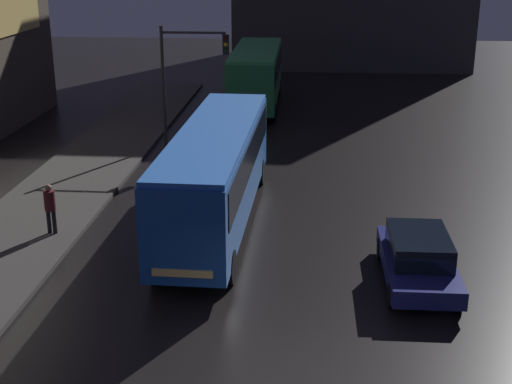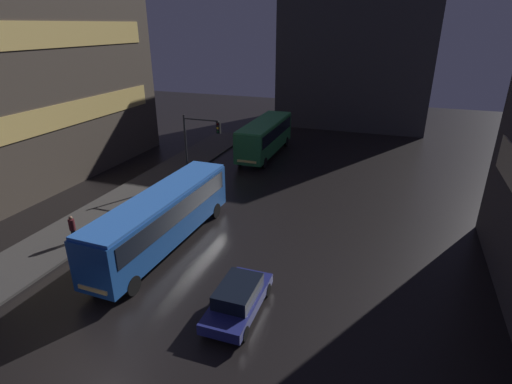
{
  "view_description": "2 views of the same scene",
  "coord_description": "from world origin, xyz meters",
  "px_view_note": "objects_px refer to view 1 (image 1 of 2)",
  "views": [
    {
      "loc": [
        0.49,
        -13.76,
        9.1
      ],
      "look_at": [
        -1.25,
        7.96,
        1.52
      ],
      "focal_mm": 50.0,
      "sensor_mm": 36.0,
      "label": 1
    },
    {
      "loc": [
        9.3,
        -8.63,
        12.12
      ],
      "look_at": [
        1.75,
        12.37,
        2.71
      ],
      "focal_mm": 28.0,
      "sensor_mm": 36.0,
      "label": 2
    }
  ],
  "objects_px": {
    "bus_far": "(256,71)",
    "car_taxi": "(418,258)",
    "bus_near": "(216,166)",
    "pedestrian_near": "(50,205)",
    "traffic_light_main": "(187,66)"
  },
  "relations": [
    {
      "from": "car_taxi",
      "to": "pedestrian_near",
      "type": "bearing_deg",
      "value": -12.15
    },
    {
      "from": "bus_near",
      "to": "traffic_light_main",
      "type": "height_order",
      "value": "traffic_light_main"
    },
    {
      "from": "bus_far",
      "to": "traffic_light_main",
      "type": "distance_m",
      "value": 9.79
    },
    {
      "from": "pedestrian_near",
      "to": "bus_far",
      "type": "bearing_deg",
      "value": 13.13
    },
    {
      "from": "pedestrian_near",
      "to": "traffic_light_main",
      "type": "relative_size",
      "value": 0.3
    },
    {
      "from": "car_taxi",
      "to": "pedestrian_near",
      "type": "distance_m",
      "value": 11.73
    },
    {
      "from": "bus_far",
      "to": "car_taxi",
      "type": "distance_m",
      "value": 23.73
    },
    {
      "from": "bus_far",
      "to": "traffic_light_main",
      "type": "relative_size",
      "value": 1.84
    },
    {
      "from": "car_taxi",
      "to": "pedestrian_near",
      "type": "xyz_separation_m",
      "value": [
        -11.48,
        2.36,
        0.39
      ]
    },
    {
      "from": "bus_near",
      "to": "car_taxi",
      "type": "height_order",
      "value": "bus_near"
    },
    {
      "from": "bus_near",
      "to": "pedestrian_near",
      "type": "xyz_separation_m",
      "value": [
        -5.23,
        -1.62,
        -0.95
      ]
    },
    {
      "from": "car_taxi",
      "to": "pedestrian_near",
      "type": "height_order",
      "value": "pedestrian_near"
    },
    {
      "from": "bus_near",
      "to": "pedestrian_near",
      "type": "height_order",
      "value": "bus_near"
    },
    {
      "from": "bus_far",
      "to": "bus_near",
      "type": "bearing_deg",
      "value": 89.86
    },
    {
      "from": "bus_near",
      "to": "bus_far",
      "type": "height_order",
      "value": "bus_far"
    }
  ]
}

